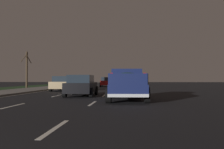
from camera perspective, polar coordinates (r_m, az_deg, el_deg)
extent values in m
plane|color=black|center=(28.97, -3.29, -3.51)|extent=(144.00, 144.00, 0.00)
cube|color=slate|center=(30.80, -17.20, -3.21)|extent=(108.00, 4.00, 0.12)
cube|color=silver|center=(6.60, -12.94, -11.95)|extent=(2.40, 0.14, 0.01)
cube|color=silver|center=(12.88, -4.51, -6.61)|extent=(2.40, 0.14, 0.01)
cube|color=silver|center=(18.83, -1.82, -4.84)|extent=(2.40, 0.14, 0.01)
cube|color=silver|center=(23.80, -0.62, -4.05)|extent=(2.40, 0.14, 0.01)
cube|color=silver|center=(30.43, 0.37, -3.39)|extent=(2.40, 0.14, 0.01)
cube|color=silver|center=(35.48, 0.88, -3.05)|extent=(2.40, 0.14, 0.01)
cube|color=silver|center=(42.02, 1.35, -2.74)|extent=(2.40, 0.14, 0.01)
cube|color=silver|center=(48.95, 1.71, -2.49)|extent=(2.40, 0.14, 0.01)
cube|color=silver|center=(54.43, 1.93, -2.35)|extent=(2.40, 0.14, 0.01)
cube|color=silver|center=(59.55, 2.10, -2.23)|extent=(2.40, 0.14, 0.01)
cube|color=silver|center=(65.22, 2.26, -2.13)|extent=(2.40, 0.14, 0.01)
cube|color=silver|center=(70.66, 2.39, -2.04)|extent=(2.40, 0.14, 0.01)
cube|color=silver|center=(77.33, 2.52, -1.96)|extent=(2.40, 0.14, 0.01)
cube|color=silver|center=(12.53, -21.68, -6.70)|extent=(2.40, 0.14, 0.01)
cube|color=silver|center=(19.04, -12.54, -4.78)|extent=(2.40, 0.14, 0.01)
cube|color=silver|center=(23.95, -9.09, -4.01)|extent=(2.40, 0.14, 0.01)
cube|color=silver|center=(30.43, -6.28, -3.38)|extent=(2.40, 0.14, 0.01)
cube|color=silver|center=(36.97, -4.46, -2.97)|extent=(2.40, 0.14, 0.01)
cube|color=silver|center=(42.44, -3.38, -2.72)|extent=(2.40, 0.14, 0.01)
cube|color=silver|center=(47.44, -2.60, -2.54)|extent=(2.40, 0.14, 0.01)
cube|color=silver|center=(53.50, -1.86, -2.37)|extent=(2.40, 0.14, 0.01)
cube|color=silver|center=(59.66, -1.27, -2.23)|extent=(2.40, 0.14, 0.01)
cube|color=silver|center=(65.66, -0.79, -2.12)|extent=(2.40, 0.14, 0.01)
cube|color=silver|center=(71.07, -0.43, -2.04)|extent=(2.40, 0.14, 0.01)
cube|color=silver|center=(76.63, -0.12, -1.97)|extent=(2.40, 0.14, 0.01)
cube|color=silver|center=(82.45, 0.17, -1.90)|extent=(2.40, 0.14, 0.01)
cube|color=silver|center=(30.05, -13.10, -3.39)|extent=(108.00, 0.14, 0.01)
cube|color=#141E4C|center=(14.74, 3.43, -3.31)|extent=(5.46, 2.17, 0.60)
cube|color=#141E4C|center=(15.92, 3.33, -0.44)|extent=(2.22, 1.91, 0.90)
cube|color=#1E2833|center=(14.87, 3.41, -0.21)|extent=(0.09, 1.44, 0.50)
cube|color=#141E4C|center=(13.66, -0.42, -1.06)|extent=(3.03, 0.18, 0.56)
cube|color=#141E4C|center=(13.70, 7.46, -1.05)|extent=(3.03, 0.18, 0.56)
cube|color=#141E4C|center=(12.07, 3.72, -1.06)|extent=(0.14, 1.88, 0.56)
cube|color=silver|center=(12.10, 3.72, -4.85)|extent=(0.18, 2.00, 0.16)
cube|color=red|center=(12.08, -0.08, -0.11)|extent=(0.06, 0.14, 0.20)
cube|color=red|center=(12.13, 7.50, -0.11)|extent=(0.06, 0.14, 0.20)
ellipsoid|color=#193823|center=(13.65, 3.53, -0.89)|extent=(2.64, 1.60, 0.64)
sphere|color=silver|center=(14.14, 2.02, -1.46)|extent=(0.40, 0.40, 0.40)
sphere|color=beige|center=(13.06, 4.91, -1.58)|extent=(0.34, 0.34, 0.34)
cylinder|color=black|center=(16.54, -0.19, -3.93)|extent=(0.84, 0.28, 0.84)
cylinder|color=black|center=(16.58, 6.75, -3.91)|extent=(0.84, 0.28, 0.84)
cylinder|color=black|center=(12.99, -0.82, -4.72)|extent=(0.84, 0.28, 0.84)
cylinder|color=black|center=(13.04, 8.02, -4.70)|extent=(0.84, 0.28, 0.84)
cube|color=#9E845B|center=(26.78, -11.01, -2.35)|extent=(4.45, 1.92, 0.70)
cube|color=#1E2833|center=(26.53, -11.15, -1.00)|extent=(2.51, 1.65, 0.56)
cylinder|color=black|center=(28.48, -11.89, -2.85)|extent=(0.68, 0.22, 0.68)
cylinder|color=black|center=(28.00, -8.37, -2.89)|extent=(0.68, 0.22, 0.68)
cylinder|color=black|center=(25.64, -13.89, -3.05)|extent=(0.68, 0.22, 0.68)
cylinder|color=black|center=(25.10, -10.00, -3.11)|extent=(0.68, 0.22, 0.68)
cube|color=red|center=(24.73, -12.42, -2.34)|extent=(0.12, 1.51, 0.10)
cube|color=#B2B5BA|center=(35.72, -7.72, -2.02)|extent=(4.43, 1.88, 0.70)
cube|color=#1E2833|center=(35.47, -7.81, -1.01)|extent=(2.49, 1.63, 0.56)
cylinder|color=black|center=(37.38, -8.57, -2.42)|extent=(0.68, 0.22, 0.68)
cylinder|color=black|center=(37.01, -5.85, -2.44)|extent=(0.68, 0.22, 0.68)
cylinder|color=black|center=(34.48, -9.73, -2.54)|extent=(0.68, 0.22, 0.68)
cylinder|color=black|center=(34.07, -6.80, -2.56)|extent=(0.68, 0.22, 0.68)
cube|color=red|center=(33.62, -8.53, -2.00)|extent=(0.11, 1.51, 0.10)
cube|color=maroon|center=(40.64, -1.16, -1.91)|extent=(4.42, 1.85, 0.70)
cube|color=#1E2833|center=(40.39, -1.19, -1.02)|extent=(2.48, 1.61, 0.56)
cylinder|color=black|center=(42.21, -2.22, -2.27)|extent=(0.68, 0.22, 0.68)
cylinder|color=black|center=(42.08, 0.22, -2.28)|extent=(0.68, 0.22, 0.68)
cylinder|color=black|center=(39.24, -2.64, -2.37)|extent=(0.68, 0.22, 0.68)
cylinder|color=black|center=(39.09, -0.02, -2.37)|extent=(0.68, 0.22, 0.68)
cube|color=red|center=(38.50, -1.41, -1.89)|extent=(0.10, 1.51, 0.10)
cube|color=black|center=(18.48, -6.97, -2.96)|extent=(4.43, 1.87, 0.70)
cube|color=#1E2833|center=(18.22, -7.11, -1.01)|extent=(2.49, 1.62, 0.56)
cylinder|color=black|center=(20.13, -8.76, -3.63)|extent=(0.68, 0.22, 0.68)
cylinder|color=black|center=(19.84, -3.66, -3.68)|extent=(0.68, 0.22, 0.68)
cylinder|color=black|center=(17.21, -10.80, -4.06)|extent=(0.68, 0.22, 0.68)
cylinder|color=black|center=(16.88, -4.84, -4.14)|extent=(0.68, 0.22, 0.68)
cube|color=red|center=(16.37, -8.28, -3.04)|extent=(0.10, 1.51, 0.10)
cylinder|color=#423323|center=(37.33, -18.98, 1.02)|extent=(0.28, 0.28, 5.10)
cylinder|color=#423323|center=(37.18, -19.04, 4.38)|extent=(0.67, 0.25, 1.01)
cylinder|color=#423323|center=(37.67, -18.51, 3.34)|extent=(0.78, 0.47, 1.16)
cylinder|color=#423323|center=(37.91, -18.88, 2.32)|extent=(1.10, 0.43, 1.07)
cylinder|color=#423323|center=(37.38, -19.57, 3.63)|extent=(0.48, 0.78, 1.24)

